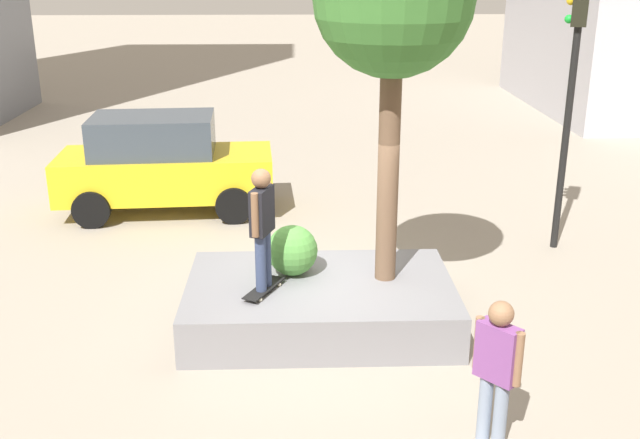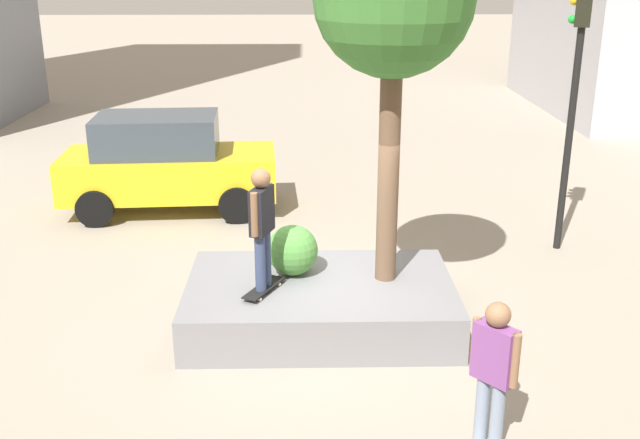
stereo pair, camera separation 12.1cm
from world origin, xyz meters
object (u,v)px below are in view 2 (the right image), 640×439
at_px(skateboard, 264,288).
at_px(traffic_light_corner, 577,66).
at_px(plaza_tree, 394,2).
at_px(passerby_with_bag, 494,365).
at_px(planter_ledge, 320,303).
at_px(skateboarder, 262,220).
at_px(taxi_cab, 166,163).

height_order(skateboard, traffic_light_corner, traffic_light_corner).
bearing_deg(traffic_light_corner, plaza_tree, -141.24).
xyz_separation_m(traffic_light_corner, passerby_with_bag, (-2.50, -5.49, -2.18)).
height_order(traffic_light_corner, passerby_with_bag, traffic_light_corner).
height_order(planter_ledge, passerby_with_bag, passerby_with_bag).
relative_size(traffic_light_corner, passerby_with_bag, 2.82).
distance_m(plaza_tree, passerby_with_bag, 4.45).
distance_m(skateboard, skateboarder, 0.94).
relative_size(plaza_tree, traffic_light_corner, 1.02).
distance_m(plaza_tree, skateboard, 3.96).
distance_m(planter_ledge, skateboarder, 1.53).
bearing_deg(passerby_with_bag, plaza_tree, 105.07).
bearing_deg(skateboard, passerby_with_bag, -45.28).
height_order(planter_ledge, skateboarder, skateboarder).
relative_size(planter_ledge, traffic_light_corner, 0.78).
relative_size(taxi_cab, passerby_with_bag, 2.59).
bearing_deg(skateboard, plaza_tree, 14.88).
bearing_deg(plaza_tree, planter_ledge, -171.17).
distance_m(skateboard, traffic_light_corner, 6.28).
distance_m(planter_ledge, traffic_light_corner, 5.74).
bearing_deg(plaza_tree, skateboard, -165.12).
relative_size(plaza_tree, taxi_cab, 1.11).
bearing_deg(skateboard, planter_ledge, 21.74).
relative_size(planter_ledge, skateboard, 4.44).
xyz_separation_m(skateboarder, passerby_with_bag, (2.41, -2.43, -0.68)).
bearing_deg(skateboard, skateboarder, 135.00).
bearing_deg(traffic_light_corner, passerby_with_bag, -114.47).
xyz_separation_m(planter_ledge, skateboard, (-0.74, -0.30, 0.37)).
bearing_deg(skateboarder, taxi_cab, 112.40).
xyz_separation_m(planter_ledge, passerby_with_bag, (1.67, -2.73, 0.63)).
bearing_deg(passerby_with_bag, traffic_light_corner, 65.53).
bearing_deg(plaza_tree, taxi_cab, 128.25).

